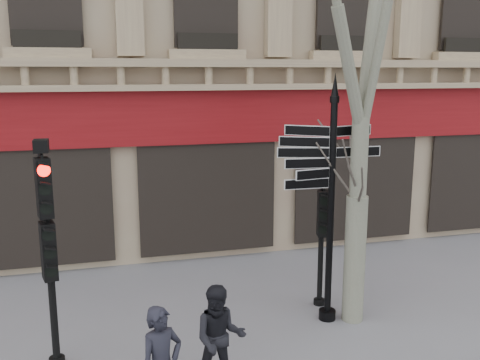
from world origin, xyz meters
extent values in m
plane|color=slate|center=(0.00, 0.00, 0.00)|extent=(80.00, 80.00, 0.00)
cube|color=maroon|center=(0.00, 4.88, 3.60)|extent=(28.00, 0.25, 1.30)
cube|color=#8B755A|center=(0.00, 4.65, 4.57)|extent=(28.00, 0.35, 0.74)
cylinder|color=black|center=(1.50, 1.00, 2.06)|extent=(0.13, 0.13, 4.12)
cylinder|color=black|center=(1.50, 1.00, 0.09)|extent=(0.32, 0.32, 0.18)
cone|color=black|center=(1.50, 1.00, 4.44)|extent=(0.14, 0.14, 0.41)
cylinder|color=black|center=(-3.40, 0.63, 1.69)|extent=(0.12, 0.12, 3.37)
cube|color=black|center=(-3.40, 0.63, 1.95)|extent=(0.46, 0.37, 0.91)
cube|color=black|center=(-3.40, 0.63, 2.94)|extent=(0.46, 0.37, 0.91)
sphere|color=#FF0C05|center=(-3.40, 0.63, 3.19)|extent=(0.19, 0.19, 0.19)
cube|color=black|center=(-3.40, 0.63, 3.57)|extent=(0.27, 0.31, 0.19)
cylinder|color=black|center=(1.62, 1.65, 1.19)|extent=(0.11, 0.11, 2.39)
cylinder|color=black|center=(1.62, 1.65, 0.07)|extent=(0.25, 0.25, 0.13)
cube|color=black|center=(1.62, 1.65, 1.93)|extent=(0.47, 0.39, 0.91)
cylinder|color=gray|center=(1.95, 0.86, 1.21)|extent=(0.40, 0.40, 2.43)
cylinder|color=gray|center=(1.95, 0.86, 3.09)|extent=(0.31, 0.31, 1.54)
imported|color=black|center=(-0.99, -0.68, 0.81)|extent=(0.88, 0.74, 1.62)
camera|label=1|loc=(-2.59, -7.74, 4.66)|focal=40.00mm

